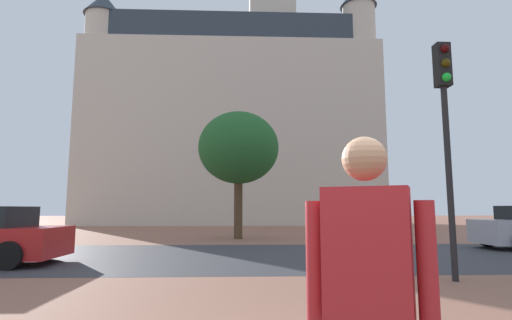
% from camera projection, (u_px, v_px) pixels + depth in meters
% --- Properties ---
extents(ground_plane, '(120.00, 120.00, 0.00)m').
position_uv_depth(ground_plane, '(257.00, 254.00, 11.75)').
color(ground_plane, '#93604C').
extents(street_asphalt_strip, '(120.00, 6.86, 0.00)m').
position_uv_depth(street_asphalt_strip, '(258.00, 256.00, 11.23)').
color(street_asphalt_strip, '#38383D').
rests_on(street_asphalt_strip, ground_plane).
extents(landmark_building, '(25.47, 10.30, 34.62)m').
position_uv_depth(landmark_building, '(237.00, 117.00, 36.04)').
color(landmark_building, beige).
rests_on(landmark_building, ground_plane).
extents(person_skater, '(0.56, 0.40, 1.73)m').
position_uv_depth(person_skater, '(369.00, 296.00, 1.84)').
color(person_skater, slate).
rests_on(person_skater, ground_plane).
extents(traffic_light_pole, '(0.28, 0.34, 4.72)m').
position_uv_depth(traffic_light_pole, '(446.00, 112.00, 7.72)').
color(traffic_light_pole, black).
rests_on(traffic_light_pole, ground_plane).
extents(tree_curb_far, '(3.73, 3.73, 5.85)m').
position_uv_depth(tree_curb_far, '(239.00, 148.00, 17.95)').
color(tree_curb_far, '#4C3823').
rests_on(tree_curb_far, ground_plane).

